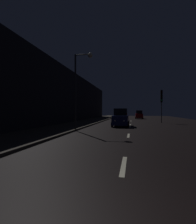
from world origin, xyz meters
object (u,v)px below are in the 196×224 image
at_px(traffic_light_far_right, 161,99).
at_px(streetlamp_overhead, 80,79).
at_px(car_distant_taillights, 139,115).
at_px(car_approaching_headlights, 121,118).

xyz_separation_m(traffic_light_far_right, streetlamp_overhead, (-9.11, -13.05, 1.02)).
xyz_separation_m(traffic_light_far_right, car_distant_taillights, (-2.85, 14.57, -2.80)).
distance_m(traffic_light_far_right, streetlamp_overhead, 15.94).
height_order(streetlamp_overhead, car_approaching_headlights, streetlamp_overhead).
bearing_deg(streetlamp_overhead, car_distant_taillights, 77.24).
bearing_deg(car_approaching_headlights, car_distant_taillights, 172.36).
xyz_separation_m(streetlamp_overhead, car_approaching_headlights, (3.32, 5.75, -3.75)).
relative_size(streetlamp_overhead, car_distant_taillights, 1.80).
distance_m(streetlamp_overhead, car_approaching_headlights, 7.63).
height_order(streetlamp_overhead, car_distant_taillights, streetlamp_overhead).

